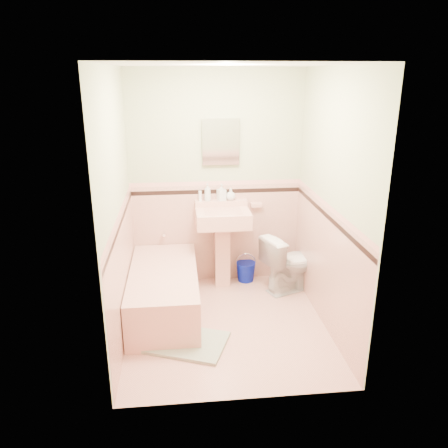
{
  "coord_description": "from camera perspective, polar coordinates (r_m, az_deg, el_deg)",
  "views": [
    {
      "loc": [
        -0.44,
        -3.93,
        2.43
      ],
      "look_at": [
        0.0,
        0.25,
        1.0
      ],
      "focal_mm": 35.57,
      "sensor_mm": 36.0,
      "label": 1
    }
  ],
  "objects": [
    {
      "name": "wainscot_right",
      "position": [
        4.56,
        12.83,
        -5.35
      ],
      "size": [
        0.0,
        2.2,
        2.2
      ],
      "primitive_type": "plane",
      "rotation": [
        1.57,
        0.0,
        -1.57
      ],
      "color": "#E5AA99",
      "rests_on": "ground"
    },
    {
      "name": "tub_faucet",
      "position": [
        5.3,
        -7.72,
        -1.25
      ],
      "size": [
        0.04,
        0.12,
        0.04
      ],
      "primitive_type": "cylinder",
      "rotation": [
        1.57,
        0.0,
        0.0
      ],
      "color": "silver",
      "rests_on": "wall_back"
    },
    {
      "name": "wall_left",
      "position": [
        4.14,
        -13.54,
        1.7
      ],
      "size": [
        0.0,
        2.5,
        2.5
      ],
      "primitive_type": "plane",
      "rotation": [
        1.57,
        0.0,
        1.57
      ],
      "color": "#F4E3C7",
      "rests_on": "ground"
    },
    {
      "name": "bucket",
      "position": [
        5.49,
        2.81,
        -6.12
      ],
      "size": [
        0.3,
        0.3,
        0.24
      ],
      "primitive_type": null,
      "rotation": [
        0.0,
        0.0,
        -0.31
      ],
      "color": "#051293",
      "rests_on": "floor"
    },
    {
      "name": "toilet",
      "position": [
        5.23,
        8.59,
        -4.92
      ],
      "size": [
        0.77,
        0.61,
        0.69
      ],
      "primitive_type": "imported",
      "rotation": [
        0.0,
        0.0,
        1.96
      ],
      "color": "white",
      "rests_on": "floor"
    },
    {
      "name": "sink",
      "position": [
        5.19,
        -0.16,
        -3.27
      ],
      "size": [
        0.61,
        0.5,
        0.96
      ],
      "primitive_type": null,
      "color": "#DDA08F",
      "rests_on": "floor"
    },
    {
      "name": "soap_bottle_mid",
      "position": [
        5.16,
        -0.32,
        4.1
      ],
      "size": [
        0.11,
        0.11,
        0.19
      ],
      "primitive_type": "imported",
      "rotation": [
        0.0,
        0.0,
        0.35
      ],
      "color": "#B2B2B2",
      "rests_on": "sink"
    },
    {
      "name": "wainscot_back",
      "position": [
        5.36,
        -0.95,
        -1.18
      ],
      "size": [
        2.0,
        0.0,
        2.0
      ],
      "primitive_type": "plane",
      "rotation": [
        1.57,
        0.0,
        0.0
      ],
      "color": "#E5AA99",
      "rests_on": "ground"
    },
    {
      "name": "wainscot_left",
      "position": [
        4.37,
        -12.73,
        -6.48
      ],
      "size": [
        0.0,
        2.2,
        2.2
      ],
      "primitive_type": "plane",
      "rotation": [
        1.57,
        0.0,
        1.57
      ],
      "color": "#E5AA99",
      "rests_on": "ground"
    },
    {
      "name": "medicine_cabinet",
      "position": [
        5.07,
        -0.42,
        10.53
      ],
      "size": [
        0.4,
        0.04,
        0.5
      ],
      "primitive_type": "cube",
      "color": "white",
      "rests_on": "wall_back"
    },
    {
      "name": "cap_right",
      "position": [
        4.35,
        13.34,
        2.13
      ],
      "size": [
        0.0,
        2.2,
        2.2
      ],
      "primitive_type": "plane",
      "rotation": [
        1.57,
        0.0,
        -1.57
      ],
      "color": "#E29C90",
      "rests_on": "ground"
    },
    {
      "name": "cap_left",
      "position": [
        4.14,
        -13.26,
        1.31
      ],
      "size": [
        0.0,
        2.2,
        2.2
      ],
      "primitive_type": "plane",
      "rotation": [
        1.57,
        0.0,
        1.57
      ],
      "color": "#E29C90",
      "rests_on": "ground"
    },
    {
      "name": "wall_back",
      "position": [
        5.18,
        -1.0,
        5.64
      ],
      "size": [
        2.5,
        0.0,
        2.5
      ],
      "primitive_type": "plane",
      "rotation": [
        1.57,
        0.0,
        0.0
      ],
      "color": "#F4E3C7",
      "rests_on": "ground"
    },
    {
      "name": "shoe",
      "position": [
        4.35,
        -5.35,
        -14.29
      ],
      "size": [
        0.16,
        0.09,
        0.06
      ],
      "primitive_type": "cube",
      "rotation": [
        0.0,
        0.0,
        -0.14
      ],
      "color": "#BF1E59",
      "rests_on": "bath_mat"
    },
    {
      "name": "wall_right",
      "position": [
        4.35,
        13.6,
        2.51
      ],
      "size": [
        0.0,
        2.5,
        2.5
      ],
      "primitive_type": "plane",
      "rotation": [
        1.57,
        0.0,
        -1.57
      ],
      "color": "#F4E3C7",
      "rests_on": "ground"
    },
    {
      "name": "soap_bottle_left",
      "position": [
        5.15,
        -2.13,
        4.1
      ],
      "size": [
        0.1,
        0.1,
        0.2
      ],
      "primitive_type": "imported",
      "rotation": [
        0.0,
        0.0,
        -0.28
      ],
      "color": "#B2B2B2",
      "rests_on": "sink"
    },
    {
      "name": "cap_front",
      "position": [
        3.12,
        2.59,
        -4.01
      ],
      "size": [
        2.0,
        0.0,
        2.0
      ],
      "primitive_type": "plane",
      "rotation": [
        -1.57,
        0.0,
        0.0
      ],
      "color": "#E29C90",
      "rests_on": "ground"
    },
    {
      "name": "sink_faucet",
      "position": [
        5.17,
        -0.33,
        2.16
      ],
      "size": [
        0.02,
        0.02,
        0.1
      ],
      "primitive_type": "cylinder",
      "color": "silver",
      "rests_on": "sink"
    },
    {
      "name": "tube",
      "position": [
        5.15,
        -3.09,
        3.62
      ],
      "size": [
        0.04,
        0.04,
        0.12
      ],
      "primitive_type": "cylinder",
      "rotation": [
        0.0,
        0.0,
        -0.13
      ],
      "color": "white",
      "rests_on": "sink"
    },
    {
      "name": "accent_right",
      "position": [
        4.38,
        13.25,
        0.88
      ],
      "size": [
        0.0,
        2.2,
        2.2
      ],
      "primitive_type": "plane",
      "rotation": [
        1.57,
        0.0,
        -1.57
      ],
      "color": "black",
      "rests_on": "ground"
    },
    {
      "name": "accent_left",
      "position": [
        4.17,
        -13.16,
        0.0
      ],
      "size": [
        0.0,
        2.2,
        2.2
      ],
      "primitive_type": "plane",
      "rotation": [
        1.57,
        0.0,
        1.57
      ],
      "color": "black",
      "rests_on": "ground"
    },
    {
      "name": "wall_front",
      "position": [
        3.09,
        2.65,
        -3.63
      ],
      "size": [
        2.5,
        0.0,
        2.5
      ],
      "primitive_type": "plane",
      "rotation": [
        -1.57,
        0.0,
        0.0
      ],
      "color": "#F4E3C7",
      "rests_on": "ground"
    },
    {
      "name": "accent_front",
      "position": [
        3.16,
        2.56,
        -5.68
      ],
      "size": [
        2.0,
        0.0,
        2.0
      ],
      "primitive_type": "plane",
      "rotation": [
        -1.57,
        0.0,
        0.0
      ],
      "color": "black",
      "rests_on": "ground"
    },
    {
      "name": "soap_bottle_right",
      "position": [
        5.18,
        0.87,
        3.84
      ],
      "size": [
        0.11,
        0.11,
        0.14
      ],
      "primitive_type": "imported",
      "rotation": [
        0.0,
        0.0,
        -0.01
      ],
      "color": "#B2B2B2",
      "rests_on": "sink"
    },
    {
      "name": "bath_mat",
      "position": [
        4.36,
        -5.2,
        -14.86
      ],
      "size": [
        0.92,
        0.77,
        0.03
      ],
      "primitive_type": "cube",
      "rotation": [
        0.0,
        0.0,
        -0.37
      ],
      "color": "gray",
      "rests_on": "floor"
    },
    {
      "name": "cap_back",
      "position": [
        5.17,
        -0.98,
        5.27
      ],
      "size": [
        2.0,
        0.0,
        2.0
      ],
      "primitive_type": "plane",
      "rotation": [
        1.57,
        0.0,
        0.0
      ],
      "color": "#E29C90",
      "rests_on": "ground"
    },
    {
      "name": "wainscot_front",
      "position": [
        3.41,
        2.45,
        -13.71
      ],
      "size": [
        2.0,
        0.0,
        2.0
      ],
      "primitive_type": "plane",
      "rotation": [
        -1.57,
        0.0,
        0.0
      ],
      "color": "#E5AA99",
      "rests_on": "ground"
    },
    {
      "name": "floor",
      "position": [
        4.64,
        0.33,
        -12.79
      ],
      "size": [
        2.2,
        2.2,
        0.0
      ],
      "primitive_type": "plane",
      "color": "#E2A594",
      "rests_on": "ground"
    },
    {
      "name": "soap_dish",
      "position": [
        5.28,
        4.15,
        2.48
      ],
      "size": [
        0.13,
        0.08,
        0.04
      ],
      "primitive_type": "cube",
      "color": "#DDA08F",
      "rests_on": "wall_back"
    },
    {
      "name": "accent_back",
      "position": [
        5.2,
        -0.97,
        4.2
      ],
      "size": [
        2.0,
        0.0,
        2.0
      ],
      "primitive_type": "plane",
      "rotation": [
        1.57,
        0.0,
        0.0
      ],
      "color": "black",
      "rests_on": "ground"
    },
    {
      "name": "bathtub",
      "position": [
        4.8,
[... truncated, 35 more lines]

